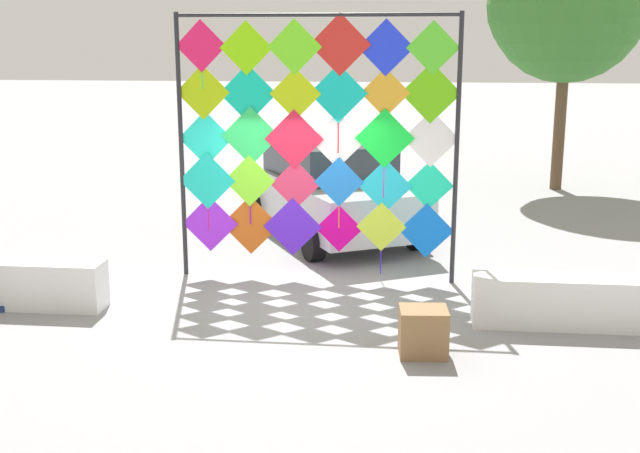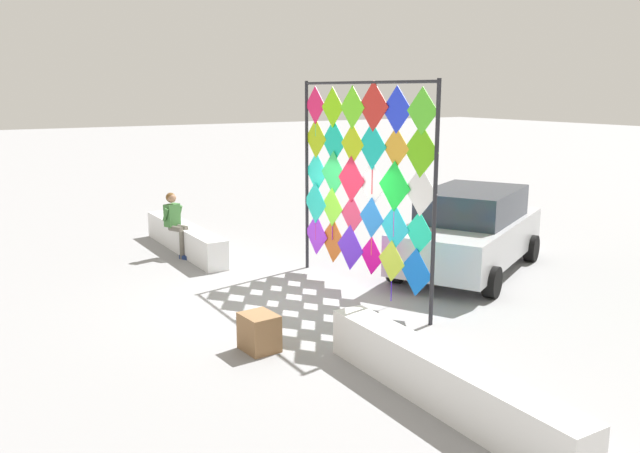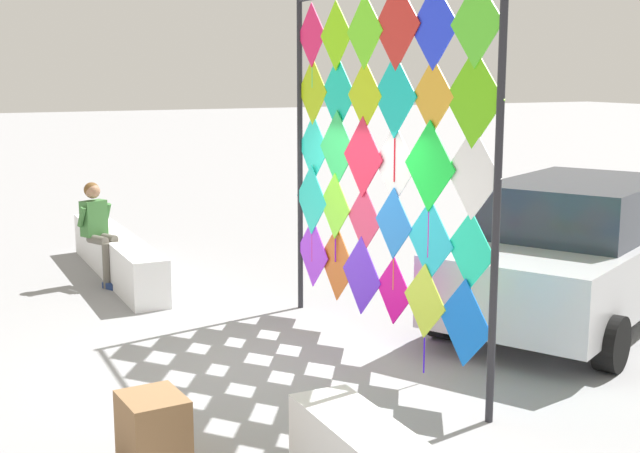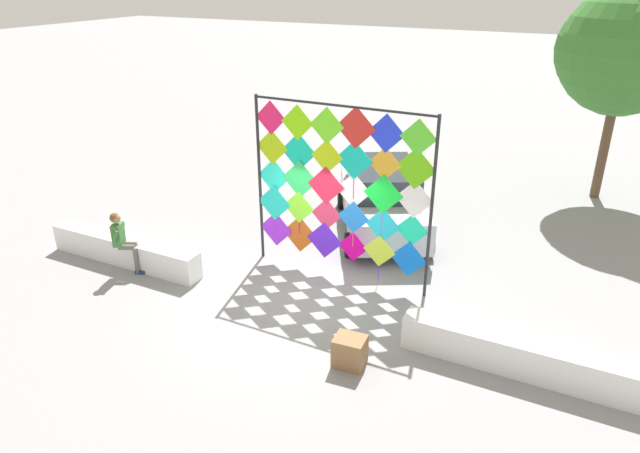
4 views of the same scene
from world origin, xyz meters
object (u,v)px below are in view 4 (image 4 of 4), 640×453
at_px(kite_display_rack, 338,184).
at_px(tree_far_right, 628,48).
at_px(seated_vendor, 123,238).
at_px(cardboard_box_large, 350,351).
at_px(parked_car, 382,198).

relative_size(kite_display_rack, tree_far_right, 0.68).
height_order(seated_vendor, cardboard_box_large, seated_vendor).
distance_m(cardboard_box_large, tree_far_right, 12.34).
relative_size(seated_vendor, tree_far_right, 0.24).
relative_size(kite_display_rack, cardboard_box_large, 7.54).
relative_size(kite_display_rack, seated_vendor, 2.82).
height_order(kite_display_rack, parked_car, kite_display_rack).
xyz_separation_m(kite_display_rack, cardboard_box_large, (1.63, -2.94, -1.98)).
relative_size(seated_vendor, cardboard_box_large, 2.67).
bearing_deg(kite_display_rack, cardboard_box_large, -61.08).
xyz_separation_m(kite_display_rack, seated_vendor, (-4.48, -2.12, -1.38)).
bearing_deg(parked_car, seated_vendor, -131.69).
xyz_separation_m(parked_car, tree_far_right, (5.20, 5.22, 3.62)).
height_order(kite_display_rack, cardboard_box_large, kite_display_rack).
distance_m(seated_vendor, parked_car, 6.69).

